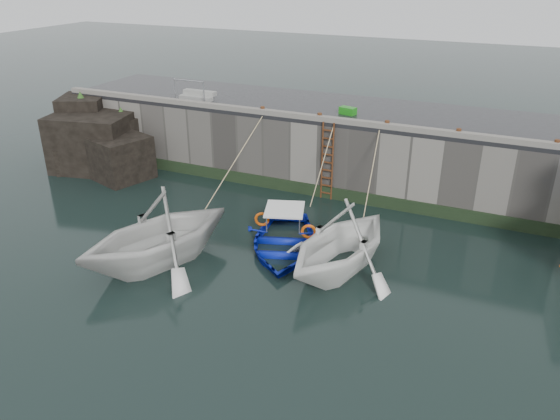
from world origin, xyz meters
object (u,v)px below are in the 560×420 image
at_px(bollard_a, 263,110).
at_px(bollard_d, 459,132).
at_px(ladder, 327,162).
at_px(fish_crate, 348,111).
at_px(bollard_e, 557,144).
at_px(bollard_b, 320,116).
at_px(boat_near_white, 160,262).
at_px(boat_near_blacktrim, 339,269).
at_px(bollard_c, 387,124).
at_px(boat_near_blue, 283,247).

distance_m(bollard_a, bollard_d, 7.80).
bearing_deg(ladder, fish_crate, 81.37).
bearing_deg(bollard_e, bollard_b, 180.00).
bearing_deg(boat_near_white, boat_near_blacktrim, 43.11).
distance_m(fish_crate, bollard_e, 7.86).
bearing_deg(boat_near_blacktrim, bollard_d, 79.42).
xyz_separation_m(bollard_c, bollard_e, (5.80, 0.00, 0.00)).
height_order(bollard_a, bollard_e, same).
xyz_separation_m(boat_near_blacktrim, fish_crate, (-2.06, 6.77, 3.30)).
relative_size(boat_near_blue, bollard_c, 15.94).
bearing_deg(boat_near_blacktrim, boat_near_blue, 179.01).
height_order(boat_near_blue, fish_crate, fish_crate).
relative_size(fish_crate, bollard_d, 2.38).
distance_m(bollard_a, bollard_c, 5.20).
bearing_deg(boat_near_blue, boat_near_blacktrim, -33.41).
height_order(boat_near_blue, boat_near_blacktrim, boat_near_blacktrim).
bearing_deg(bollard_d, ladder, -176.00).
height_order(ladder, bollard_c, bollard_c).
height_order(bollard_a, bollard_d, same).
relative_size(boat_near_blue, bollard_d, 15.94).
distance_m(ladder, boat_near_blue, 4.83).
bearing_deg(fish_crate, bollard_e, 5.77).
distance_m(boat_near_blue, bollard_c, 6.26).
bearing_deg(boat_near_white, fish_crate, 91.97).
distance_m(boat_near_blacktrim, bollard_e, 8.57).
relative_size(boat_near_blue, fish_crate, 6.68).
bearing_deg(ladder, boat_near_blacktrim, -65.88).
xyz_separation_m(boat_near_blue, bollard_b, (-0.60, 4.90, 3.30)).
bearing_deg(bollard_c, ladder, -171.33).
xyz_separation_m(ladder, bollard_a, (-3.00, 0.34, 1.71)).
bearing_deg(bollard_b, bollard_d, 0.00).
bearing_deg(boat_near_blue, fish_crate, 70.16).
bearing_deg(bollard_a, boat_near_blue, -57.62).
relative_size(bollard_a, bollard_c, 1.00).
height_order(boat_near_blue, bollard_d, bollard_d).
bearing_deg(ladder, bollard_a, 173.62).
distance_m(ladder, bollard_b, 1.81).
relative_size(boat_near_white, bollard_e, 19.02).
distance_m(fish_crate, bollard_c, 2.34).
bearing_deg(boat_near_blacktrim, bollard_c, 104.99).
relative_size(fish_crate, bollard_c, 2.38).
relative_size(boat_near_blue, bollard_a, 15.94).
distance_m(fish_crate, bollard_b, 1.49).
relative_size(boat_near_blue, bollard_e, 15.94).
relative_size(ladder, bollard_a, 11.43).
distance_m(ladder, bollard_e, 8.19).
xyz_separation_m(boat_near_white, bollard_b, (2.64, 7.46, 3.30)).
xyz_separation_m(boat_near_blue, fish_crate, (0.14, 6.19, 3.30)).
bearing_deg(bollard_e, boat_near_blue, -148.20).
relative_size(ladder, fish_crate, 4.79).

